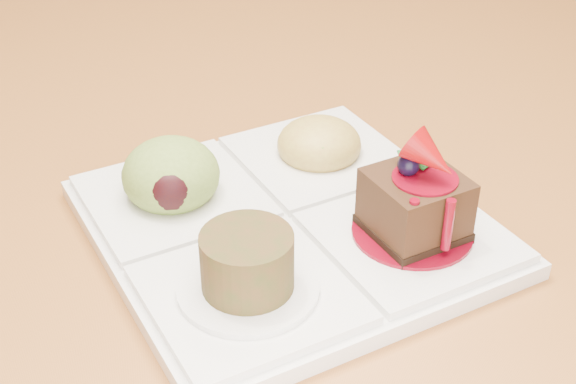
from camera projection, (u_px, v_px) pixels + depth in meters
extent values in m
plane|color=brown|center=(245.00, 340.00, 1.54)|extent=(6.00, 6.00, 0.00)
cylinder|color=brown|center=(39.00, 16.00, 2.00)|extent=(0.06, 0.06, 0.71)
cylinder|color=brown|center=(385.00, 1.00, 2.09)|extent=(0.06, 0.06, 0.71)
cylinder|color=black|center=(541.00, 255.00, 1.40)|extent=(0.04, 0.04, 0.44)
cube|color=silver|center=(288.00, 227.00, 0.55)|extent=(0.32, 0.32, 0.01)
cube|color=silver|center=(412.00, 237.00, 0.53)|extent=(0.15, 0.15, 0.01)
cube|color=silver|center=(248.00, 294.00, 0.48)|extent=(0.15, 0.15, 0.01)
cube|color=silver|center=(173.00, 197.00, 0.57)|extent=(0.15, 0.15, 0.01)
cube|color=silver|center=(319.00, 156.00, 0.62)|extent=(0.15, 0.15, 0.01)
cylinder|color=#630311|center=(412.00, 232.00, 0.52)|extent=(0.08, 0.08, 0.00)
cube|color=black|center=(412.00, 229.00, 0.52)|extent=(0.07, 0.07, 0.01)
cube|color=black|center=(415.00, 201.00, 0.51)|extent=(0.07, 0.07, 0.04)
cylinder|color=#630311|center=(418.00, 176.00, 0.50)|extent=(0.04, 0.04, 0.00)
sphere|color=black|center=(408.00, 165.00, 0.50)|extent=(0.01, 0.01, 0.01)
cone|color=maroon|center=(432.00, 158.00, 0.49)|extent=(0.05, 0.05, 0.04)
cube|color=#134C16|center=(418.00, 160.00, 0.51)|extent=(0.02, 0.02, 0.01)
cube|color=#134C16|center=(408.00, 159.00, 0.51)|extent=(0.01, 0.02, 0.01)
cylinder|color=#630311|center=(412.00, 227.00, 0.49)|extent=(0.01, 0.01, 0.04)
cylinder|color=#630311|center=(448.00, 225.00, 0.49)|extent=(0.01, 0.01, 0.04)
cylinder|color=#630311|center=(371.00, 199.00, 0.51)|extent=(0.01, 0.01, 0.03)
cylinder|color=silver|center=(248.00, 288.00, 0.48)|extent=(0.09, 0.09, 0.00)
cylinder|color=#502B17|center=(247.00, 261.00, 0.47)|extent=(0.06, 0.06, 0.04)
cylinder|color=#451B0E|center=(247.00, 245.00, 0.46)|extent=(0.05, 0.05, 0.00)
ellipsoid|color=olive|center=(171.00, 175.00, 0.56)|extent=(0.07, 0.07, 0.05)
ellipsoid|color=black|center=(171.00, 191.00, 0.54)|extent=(0.03, 0.02, 0.03)
ellipsoid|color=gold|center=(319.00, 144.00, 0.61)|extent=(0.06, 0.06, 0.04)
cube|color=#BF480E|center=(333.00, 133.00, 0.61)|extent=(0.01, 0.02, 0.01)
cube|color=#42801C|center=(323.00, 130.00, 0.62)|extent=(0.02, 0.02, 0.01)
cube|color=#BF480E|center=(310.00, 131.00, 0.61)|extent=(0.02, 0.02, 0.01)
cube|color=#42801C|center=(301.00, 141.00, 0.61)|extent=(0.02, 0.02, 0.01)
cube|color=#BF480E|center=(309.00, 142.00, 0.60)|extent=(0.02, 0.02, 0.01)
cube|color=#42801C|center=(325.00, 149.00, 0.59)|extent=(0.02, 0.02, 0.01)
cube|color=#BF480E|center=(334.00, 145.00, 0.60)|extent=(0.02, 0.01, 0.01)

